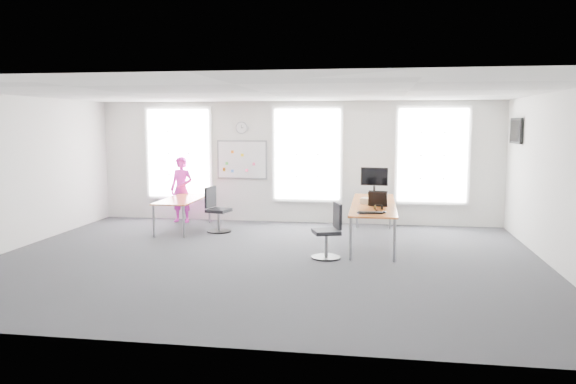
% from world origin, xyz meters
% --- Properties ---
extents(floor, '(10.00, 10.00, 0.00)m').
position_xyz_m(floor, '(0.00, 0.00, 0.00)').
color(floor, '#242428').
rests_on(floor, ground).
extents(ceiling, '(10.00, 10.00, 0.00)m').
position_xyz_m(ceiling, '(0.00, 0.00, 3.00)').
color(ceiling, white).
rests_on(ceiling, ground).
extents(wall_back, '(10.00, 0.00, 10.00)m').
position_xyz_m(wall_back, '(0.00, 4.00, 1.50)').
color(wall_back, silver).
rests_on(wall_back, ground).
extents(wall_front, '(10.00, 0.00, 10.00)m').
position_xyz_m(wall_front, '(0.00, -4.00, 1.50)').
color(wall_front, silver).
rests_on(wall_front, ground).
extents(wall_left, '(0.00, 10.00, 10.00)m').
position_xyz_m(wall_left, '(-5.00, 0.00, 1.50)').
color(wall_left, silver).
rests_on(wall_left, ground).
extents(wall_right, '(0.00, 10.00, 10.00)m').
position_xyz_m(wall_right, '(5.00, 0.00, 1.50)').
color(wall_right, silver).
rests_on(wall_right, ground).
extents(window_left, '(1.60, 0.06, 2.20)m').
position_xyz_m(window_left, '(-3.00, 3.97, 1.70)').
color(window_left, white).
rests_on(window_left, wall_back).
extents(window_mid, '(1.60, 0.06, 2.20)m').
position_xyz_m(window_mid, '(0.30, 3.97, 1.70)').
color(window_mid, white).
rests_on(window_mid, wall_back).
extents(window_right, '(1.60, 0.06, 2.20)m').
position_xyz_m(window_right, '(3.30, 3.97, 1.70)').
color(window_right, white).
rests_on(window_right, wall_back).
extents(desk_right, '(0.89, 3.34, 0.81)m').
position_xyz_m(desk_right, '(1.94, 1.83, 0.76)').
color(desk_right, orange).
rests_on(desk_right, ground).
extents(desk_left, '(0.80, 2.00, 0.73)m').
position_xyz_m(desk_left, '(-2.43, 2.60, 0.67)').
color(desk_left, orange).
rests_on(desk_left, ground).
extents(chair_right, '(0.59, 0.59, 1.02)m').
position_xyz_m(chair_right, '(1.16, 0.33, 0.45)').
color(chair_right, black).
rests_on(chair_right, ground).
extents(chair_left, '(0.56, 0.56, 1.03)m').
position_xyz_m(chair_left, '(-1.59, 2.45, 0.45)').
color(chair_left, black).
rests_on(chair_left, ground).
extents(person, '(0.66, 0.50, 1.64)m').
position_xyz_m(person, '(-2.80, 3.55, 0.82)').
color(person, '#ED29C1').
rests_on(person, ground).
extents(whiteboard, '(1.20, 0.03, 0.90)m').
position_xyz_m(whiteboard, '(-1.35, 3.97, 1.55)').
color(whiteboard, white).
rests_on(whiteboard, wall_back).
extents(wall_clock, '(0.30, 0.04, 0.30)m').
position_xyz_m(wall_clock, '(-1.35, 3.97, 2.35)').
color(wall_clock, gray).
rests_on(wall_clock, wall_back).
extents(tv, '(0.06, 0.90, 0.55)m').
position_xyz_m(tv, '(4.95, 3.00, 2.30)').
color(tv, black).
rests_on(tv, wall_right).
extents(keyboard, '(0.48, 0.29, 0.02)m').
position_xyz_m(keyboard, '(1.88, 0.54, 0.82)').
color(keyboard, black).
rests_on(keyboard, desk_right).
extents(mouse, '(0.11, 0.14, 0.05)m').
position_xyz_m(mouse, '(2.15, 0.59, 0.84)').
color(mouse, black).
rests_on(mouse, desk_right).
extents(lens_cap, '(0.08, 0.08, 0.01)m').
position_xyz_m(lens_cap, '(2.01, 0.92, 0.82)').
color(lens_cap, black).
rests_on(lens_cap, desk_right).
extents(headphones, '(0.17, 0.09, 0.10)m').
position_xyz_m(headphones, '(2.04, 1.05, 0.86)').
color(headphones, black).
rests_on(headphones, desk_right).
extents(laptop_sleeve, '(0.39, 0.27, 0.31)m').
position_xyz_m(laptop_sleeve, '(2.03, 1.43, 0.96)').
color(laptop_sleeve, black).
rests_on(laptop_sleeve, desk_right).
extents(paper_stack, '(0.40, 0.34, 0.12)m').
position_xyz_m(paper_stack, '(1.86, 1.82, 0.87)').
color(paper_stack, beige).
rests_on(paper_stack, desk_right).
extents(monitor, '(0.60, 0.25, 0.67)m').
position_xyz_m(monitor, '(1.95, 2.83, 1.22)').
color(monitor, black).
rests_on(monitor, desk_right).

